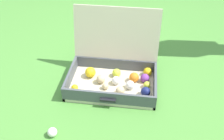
# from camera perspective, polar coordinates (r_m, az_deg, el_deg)

# --- Properties ---
(ground_plane) EXTENTS (16.00, 16.00, 0.00)m
(ground_plane) POSITION_cam_1_polar(r_m,az_deg,el_deg) (1.94, -2.84, -4.82)
(ground_plane) COLOR #4C8C38
(open_suitcase) EXTENTS (0.66, 0.54, 0.53)m
(open_suitcase) POSITION_cam_1_polar(r_m,az_deg,el_deg) (1.96, 0.66, 0.04)
(open_suitcase) COLOR beige
(open_suitcase) RESTS_ON ground
(stray_ball_on_grass) EXTENTS (0.06, 0.06, 0.06)m
(stray_ball_on_grass) POSITION_cam_1_polar(r_m,az_deg,el_deg) (1.69, -13.11, -13.29)
(stray_ball_on_grass) COLOR white
(stray_ball_on_grass) RESTS_ON ground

